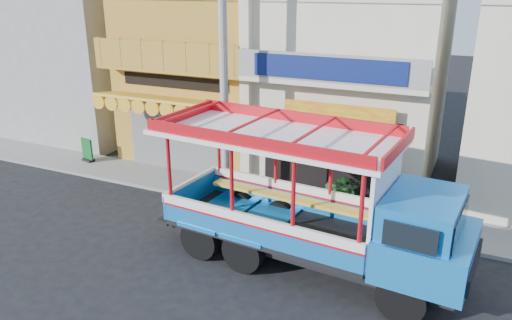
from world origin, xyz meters
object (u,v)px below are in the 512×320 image
(utility_pole, at_px, (228,51))
(potted_plant_c, at_px, (424,208))
(green_sign, at_px, (87,152))
(potted_plant_a, at_px, (346,189))
(songthaew_truck, at_px, (331,207))
(potted_plant_b, at_px, (330,196))

(utility_pole, xyz_separation_m, potted_plant_c, (6.13, 0.77, -4.35))
(utility_pole, relative_size, green_sign, 29.58)
(utility_pole, relative_size, potted_plant_a, 24.94)
(songthaew_truck, height_order, potted_plant_a, songthaew_truck)
(potted_plant_c, bearing_deg, potted_plant_a, -56.12)
(potted_plant_a, xyz_separation_m, potted_plant_c, (2.50, -0.42, 0.00))
(utility_pole, height_order, potted_plant_b, utility_pole)
(utility_pole, bearing_deg, potted_plant_a, 18.06)
(green_sign, bearing_deg, potted_plant_a, 1.44)
(utility_pole, bearing_deg, potted_plant_b, 12.62)
(songthaew_truck, relative_size, green_sign, 8.66)
(utility_pole, xyz_separation_m, songthaew_truck, (4.24, -2.72, -3.23))
(green_sign, relative_size, potted_plant_c, 0.84)
(green_sign, height_order, potted_plant_b, green_sign)
(songthaew_truck, bearing_deg, green_sign, 162.14)
(potted_plant_a, bearing_deg, potted_plant_c, -31.20)
(songthaew_truck, height_order, potted_plant_c, songthaew_truck)
(green_sign, xyz_separation_m, potted_plant_a, (10.67, 0.27, 0.16))
(potted_plant_b, bearing_deg, songthaew_truck, 134.69)
(utility_pole, relative_size, songthaew_truck, 3.42)
(utility_pole, distance_m, potted_plant_a, 5.79)
(songthaew_truck, distance_m, potted_plant_c, 4.12)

